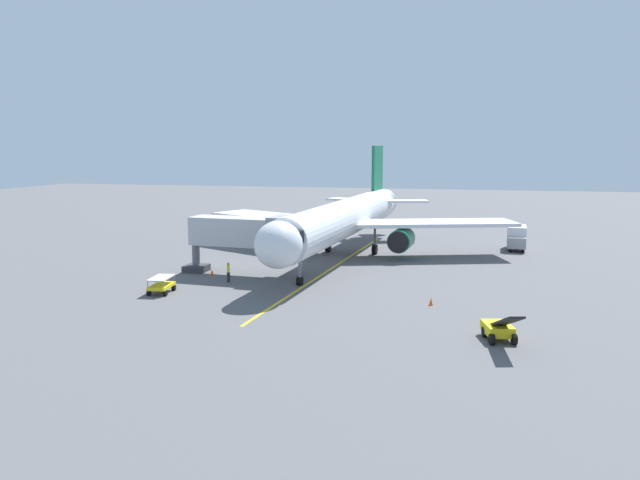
{
  "coord_description": "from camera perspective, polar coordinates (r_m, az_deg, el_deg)",
  "views": [
    {
      "loc": [
        -12.74,
        61.03,
        11.34
      ],
      "look_at": [
        0.06,
        6.98,
        3.0
      ],
      "focal_mm": 34.86,
      "sensor_mm": 36.0,
      "label": 1
    }
  ],
  "objects": [
    {
      "name": "ground_plane",
      "position": [
        63.37,
        1.51,
        -1.77
      ],
      "size": [
        220.0,
        220.0,
        0.0
      ],
      "primitive_type": "plane",
      "color": "#565659"
    },
    {
      "name": "apron_lead_in_line",
      "position": [
        58.45,
        1.04,
        -2.64
      ],
      "size": [
        3.33,
        39.9,
        0.01
      ],
      "primitive_type": "cube",
      "rotation": [
        0.0,
        0.0,
        -0.08
      ],
      "color": "yellow",
      "rests_on": "ground"
    },
    {
      "name": "airplane",
      "position": [
        63.91,
        2.27,
        1.94
      ],
      "size": [
        34.7,
        40.35,
        11.5
      ],
      "color": "silver",
      "rests_on": "ground"
    },
    {
      "name": "jet_bridge",
      "position": [
        55.19,
        -6.27,
        0.59
      ],
      "size": [
        11.49,
        3.69,
        5.4
      ],
      "color": "#B7B7BC",
      "rests_on": "ground"
    },
    {
      "name": "ground_crew_marshaller",
      "position": [
        53.08,
        -8.42,
        -2.91
      ],
      "size": [
        0.38,
        0.47,
        1.71
      ],
      "color": "#23232D",
      "rests_on": "ground"
    },
    {
      "name": "box_truck_near_nose",
      "position": [
        72.37,
        17.59,
        0.23
      ],
      "size": [
        2.17,
        4.69,
        2.62
      ],
      "color": "#9E9EA3",
      "rests_on": "ground"
    },
    {
      "name": "belt_loader_portside",
      "position": [
        38.52,
        16.11,
        -7.82
      ],
      "size": [
        2.28,
        4.73,
        2.32
      ],
      "color": "yellow",
      "rests_on": "ground"
    },
    {
      "name": "belt_loader_starboard_side",
      "position": [
        82.2,
        -7.81,
        1.03
      ],
      "size": [
        2.75,
        4.7,
        2.32
      ],
      "color": "white",
      "rests_on": "ground"
    },
    {
      "name": "baggage_cart_rear_apron",
      "position": [
        50.25,
        -14.36,
        -4.01
      ],
      "size": [
        1.81,
        2.75,
        1.27
      ],
      "color": "yellow",
      "rests_on": "ground"
    },
    {
      "name": "safety_cone_nose_left",
      "position": [
        56.23,
        -9.88,
        -2.94
      ],
      "size": [
        0.32,
        0.32,
        0.55
      ],
      "primitive_type": "cone",
      "color": "#F2590F",
      "rests_on": "ground"
    },
    {
      "name": "safety_cone_nose_right",
      "position": [
        45.79,
        10.16,
        -5.58
      ],
      "size": [
        0.32,
        0.32,
        0.55
      ],
      "primitive_type": "cone",
      "color": "#F2590F",
      "rests_on": "ground"
    }
  ]
}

